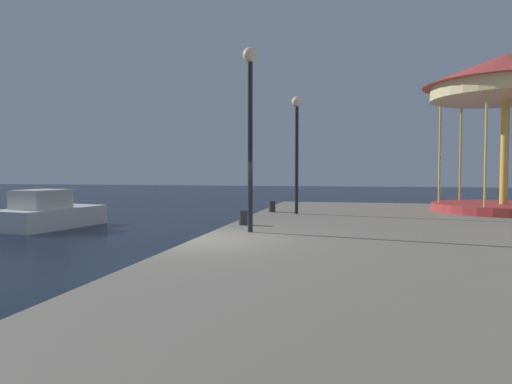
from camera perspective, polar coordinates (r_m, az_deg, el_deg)
ground_plane at (r=10.70m, az=-7.30°, el=-9.81°), size 120.00×120.00×0.00m
quay_dock at (r=10.36m, az=26.50°, el=-8.22°), size 12.09×25.37×0.80m
motorboat_white at (r=20.65m, az=-23.77°, el=-2.40°), size 2.75×4.58×1.55m
carousel at (r=19.40m, az=28.00°, el=10.52°), size 5.71×5.71×5.66m
lamp_post_mid_promenade at (r=11.51m, az=-0.71°, el=10.26°), size 0.36×0.36×4.45m
lamp_post_far_end at (r=16.37m, az=4.96°, el=7.12°), size 0.36×0.36×4.04m
bollard_center at (r=12.98m, az=-1.55°, el=-3.13°), size 0.24×0.24×0.40m
bollard_south at (r=17.09m, az=1.96°, el=-1.75°), size 0.24×0.24×0.40m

